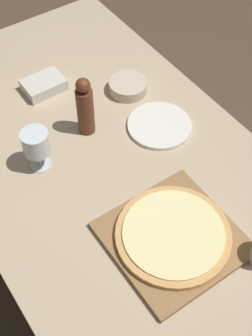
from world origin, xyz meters
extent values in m
plane|color=#4C3D2D|center=(0.00, 0.00, 0.00)|extent=(12.00, 12.00, 0.00)
cube|color=tan|center=(0.00, 0.00, 0.73)|extent=(0.93, 1.78, 0.03)
cylinder|color=brown|center=(0.41, 0.83, 0.36)|extent=(0.06, 0.06, 0.72)
cube|color=olive|center=(-0.01, -0.31, 0.76)|extent=(0.35, 0.35, 0.02)
cylinder|color=tan|center=(-0.01, -0.31, 0.77)|extent=(0.33, 0.33, 0.02)
cylinder|color=beige|center=(-0.01, -0.31, 0.79)|extent=(0.29, 0.29, 0.01)
cylinder|color=#5B2D19|center=(0.01, 0.20, 0.84)|extent=(0.06, 0.06, 0.18)
sphere|color=#5B2D19|center=(0.01, 0.20, 0.95)|extent=(0.05, 0.05, 0.05)
cylinder|color=silver|center=(-0.19, 0.15, 0.75)|extent=(0.07, 0.07, 0.00)
cylinder|color=silver|center=(-0.19, 0.15, 0.78)|extent=(0.01, 0.01, 0.07)
cylinder|color=silver|center=(-0.19, 0.15, 0.86)|extent=(0.09, 0.09, 0.08)
cylinder|color=beige|center=(0.24, 0.28, 0.77)|extent=(0.14, 0.14, 0.04)
cylinder|color=silver|center=(0.22, 0.07, 0.75)|extent=(0.22, 0.22, 0.01)
cube|color=beige|center=(-0.01, 0.46, 0.77)|extent=(0.15, 0.11, 0.04)
camera|label=1|loc=(-0.50, -0.78, 1.93)|focal=50.00mm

